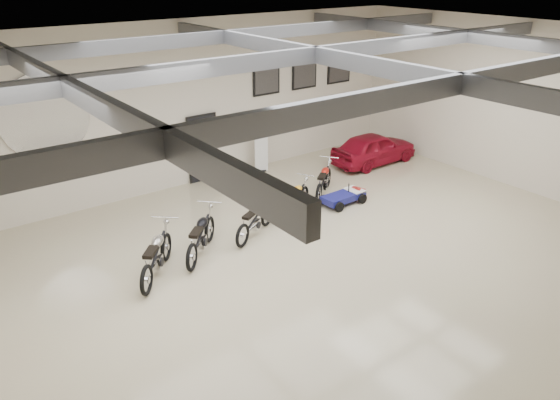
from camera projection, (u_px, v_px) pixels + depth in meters
floor at (310, 259)px, 12.97m from camera, size 16.00×12.00×0.01m
ceiling at (316, 42)px, 10.95m from camera, size 16.00×12.00×0.01m
back_wall at (184, 106)px, 16.35m from camera, size 16.00×0.02×5.00m
right_wall at (517, 106)px, 16.34m from camera, size 0.02×12.00×5.00m
ceiling_beams at (315, 55)px, 11.05m from camera, size 15.80×11.80×0.32m
door at (203, 149)px, 17.18m from camera, size 0.92×0.08×2.10m
logo_plaque at (45, 117)px, 14.00m from camera, size 2.30×0.06×1.16m
poster_left at (266, 74)px, 17.73m from camera, size 1.05×0.08×1.35m
poster_mid at (304, 69)px, 18.60m from camera, size 1.05×0.08×1.35m
poster_right at (339, 64)px, 19.48m from camera, size 1.05×0.08×1.35m
oil_sign at (239, 122)px, 17.68m from camera, size 0.72×0.10×0.72m
banner_stand at (261, 147)px, 17.99m from camera, size 0.49×0.28×1.70m
motorcycle_silver at (156, 255)px, 12.05m from camera, size 1.88×1.98×1.08m
motorcycle_black at (200, 235)px, 12.92m from camera, size 1.91×1.87×1.06m
motorcycle_gold at (255, 218)px, 13.85m from camera, size 1.94×1.39×0.98m
motorcycle_yellow at (295, 198)px, 15.09m from camera, size 1.84×1.32×0.93m
motorcycle_red at (324, 180)px, 16.29m from camera, size 1.85×1.59×0.98m
go_kart at (347, 193)px, 15.83m from camera, size 1.66×0.78×0.60m
vintage_car at (374, 148)px, 18.82m from camera, size 1.32×3.25×1.11m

